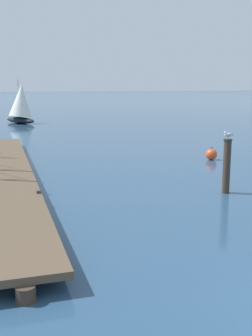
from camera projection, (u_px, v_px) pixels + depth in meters
The scene contains 5 objects.
floating_dock at pixel (8, 172), 16.29m from camera, with size 1.88×19.61×0.53m.
mooring_piling at pixel (227, 165), 14.46m from camera, with size 0.30×0.30×1.91m.
perched_seagull at pixel (228, 135), 14.25m from camera, with size 0.38×0.16×0.27m.
mooring_buoy at pixel (211, 154), 20.93m from camera, with size 0.56×0.56×0.64m.
distant_sailboat at pixel (21, 104), 39.66m from camera, with size 3.26×4.17×4.14m.
Camera 1 is at (-5.52, -4.55, 3.77)m, focal length 44.69 mm.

